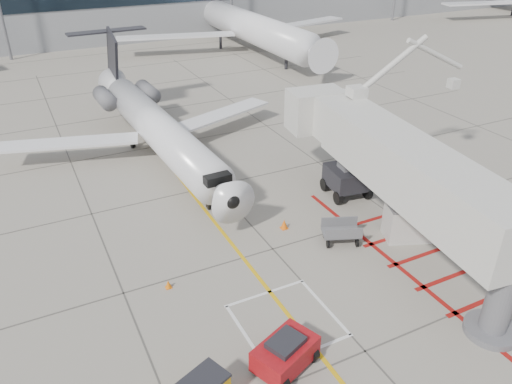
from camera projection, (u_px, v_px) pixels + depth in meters
ground_plane at (313, 293)px, 23.51m from camera, size 260.00×260.00×0.00m
regional_jet at (167, 119)px, 33.52m from camera, size 23.08×28.56×7.25m
jet_bridge at (411, 183)px, 24.93m from camera, size 11.59×20.55×7.83m
pushback_tug at (285, 352)px, 19.37m from camera, size 2.93×2.40×1.47m
baggage_cart at (341, 232)px, 26.94m from camera, size 2.34×1.93×1.27m
ground_power_unit at (410, 221)px, 27.15m from camera, size 3.00×2.39×2.07m
cone_nose at (168, 284)px, 23.78m from camera, size 0.31×0.31×0.43m
cone_side at (284, 224)px, 28.29m from camera, size 0.41×0.41×0.57m
bg_aircraft_c at (245, 6)px, 64.01m from camera, size 33.15×36.84×11.05m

